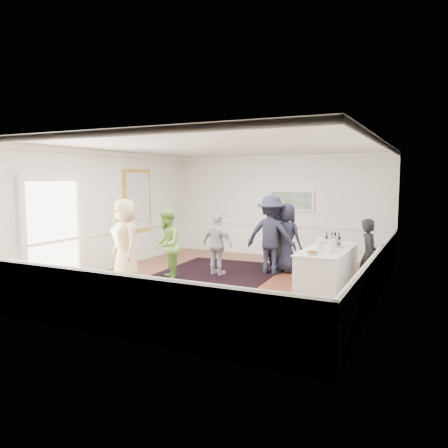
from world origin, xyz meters
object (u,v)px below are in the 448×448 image
at_px(guest_green, 166,245).
at_px(guest_dark_a, 271,235).
at_px(bartender, 369,255).
at_px(serving_table, 327,271).
at_px(guest_tan, 125,241).
at_px(guest_navy, 286,238).
at_px(ice_bucket, 333,242).
at_px(guest_lilac, 218,244).
at_px(nut_bowl, 312,253).
at_px(guest_dark_b, 275,242).

bearing_deg(guest_green, guest_dark_a, 102.57).
distance_m(bartender, guest_green, 4.66).
xyz_separation_m(serving_table, guest_tan, (-4.46, -1.22, 0.51)).
height_order(guest_navy, ice_bucket, guest_navy).
xyz_separation_m(guest_green, guest_lilac, (0.84, 1.07, -0.07)).
bearing_deg(nut_bowl, guest_tan, -176.31).
bearing_deg(guest_dark_a, nut_bowl, 125.02).
height_order(bartender, nut_bowl, bartender).
height_order(bartender, guest_green, guest_green).
relative_size(ice_bucket, nut_bowl, 1.13).
bearing_deg(guest_dark_b, bartender, 171.57).
bearing_deg(nut_bowl, ice_bucket, 82.54).
height_order(bartender, guest_dark_b, bartender).
height_order(serving_table, bartender, bartender).
bearing_deg(guest_tan, nut_bowl, 31.83).
xyz_separation_m(guest_tan, guest_lilac, (1.53, 1.74, -0.21)).
bearing_deg(guest_dark_a, guest_green, 39.78).
height_order(guest_lilac, guest_dark_a, guest_dark_a).
xyz_separation_m(serving_table, guest_dark_a, (-1.75, 1.25, 0.53)).
bearing_deg(serving_table, nut_bowl, -96.00).
distance_m(serving_table, bartender, 0.99).
bearing_deg(guest_lilac, guest_navy, -130.09).
relative_size(guest_green, guest_lilac, 1.09).
height_order(guest_dark_a, ice_bucket, guest_dark_a).
bearing_deg(serving_table, guest_lilac, 169.79).
xyz_separation_m(guest_tan, guest_dark_a, (2.71, 2.47, 0.02)).
height_order(guest_lilac, guest_dark_b, guest_lilac).
xyz_separation_m(guest_green, nut_bowl, (3.66, -0.39, 0.14)).
xyz_separation_m(guest_tan, ice_bucket, (4.51, 1.44, 0.09)).
height_order(guest_tan, guest_dark_a, guest_dark_a).
bearing_deg(serving_table, guest_tan, -164.72).
bearing_deg(serving_table, guest_green, -171.71).
xyz_separation_m(guest_green, guest_dark_a, (2.02, 1.80, 0.15)).
bearing_deg(nut_bowl, guest_lilac, 152.62).
xyz_separation_m(guest_lilac, nut_bowl, (2.82, -1.46, 0.22)).
distance_m(guest_lilac, guest_navy, 1.82).
distance_m(guest_green, guest_navy, 3.15).
relative_size(guest_navy, nut_bowl, 7.94).
bearing_deg(guest_dark_b, guest_dark_a, 96.31).
bearing_deg(guest_dark_a, guest_dark_b, -98.67).
bearing_deg(guest_dark_b, guest_navy, -140.37).
bearing_deg(serving_table, bartender, 34.53).
height_order(bartender, guest_navy, guest_navy).
bearing_deg(nut_bowl, serving_table, 84.00).
height_order(bartender, ice_bucket, bartender).
xyz_separation_m(guest_dark_b, guest_navy, (0.23, 0.12, 0.12)).
relative_size(guest_green, nut_bowl, 7.52).
xyz_separation_m(ice_bucket, nut_bowl, (-0.15, -1.16, -0.08)).
distance_m(guest_green, guest_dark_b, 2.90).
bearing_deg(serving_table, guest_dark_b, 138.64).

